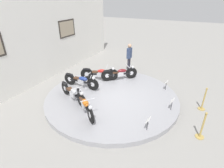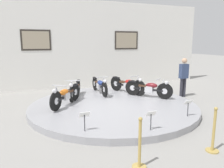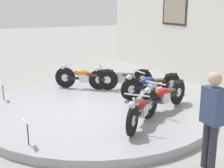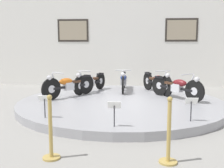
% 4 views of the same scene
% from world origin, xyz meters
% --- Properties ---
extents(ground_plane, '(60.00, 60.00, 0.00)m').
position_xyz_m(ground_plane, '(0.00, 0.00, 0.00)').
color(ground_plane, gray).
extents(display_platform, '(5.97, 5.97, 0.19)m').
position_xyz_m(display_platform, '(0.00, 0.00, 0.10)').
color(display_platform, '#99999E').
rests_on(display_platform, ground_plane).
extents(back_wall, '(14.00, 0.22, 4.52)m').
position_xyz_m(back_wall, '(0.00, 4.33, 2.26)').
color(back_wall, white).
rests_on(back_wall, ground_plane).
extents(motorcycle_orange, '(1.28, 1.61, 0.80)m').
position_xyz_m(motorcycle_orange, '(-1.66, 0.33, 0.58)').
color(motorcycle_orange, black).
rests_on(motorcycle_orange, display_platform).
extents(motorcycle_silver, '(0.82, 1.84, 0.78)m').
position_xyz_m(motorcycle_silver, '(-1.15, 1.27, 0.57)').
color(motorcycle_silver, black).
rests_on(motorcycle_silver, display_platform).
extents(motorcycle_blue, '(0.54, 1.98, 0.79)m').
position_xyz_m(motorcycle_blue, '(0.00, 1.65, 0.57)').
color(motorcycle_blue, black).
rests_on(motorcycle_blue, display_platform).
extents(motorcycle_red, '(0.83, 1.88, 0.81)m').
position_xyz_m(motorcycle_red, '(1.15, 1.27, 0.59)').
color(motorcycle_red, black).
rests_on(motorcycle_red, display_platform).
extents(motorcycle_maroon, '(1.34, 1.54, 0.79)m').
position_xyz_m(motorcycle_maroon, '(1.67, 0.33, 0.58)').
color(motorcycle_maroon, black).
rests_on(motorcycle_maroon, display_platform).
extents(info_placard_front_left, '(0.26, 0.11, 0.51)m').
position_xyz_m(info_placard_front_left, '(-1.58, -2.11, 0.56)').
color(info_placard_front_left, '#333338').
rests_on(info_placard_front_left, display_platform).
extents(info_placard_front_centre, '(0.26, 0.11, 0.51)m').
position_xyz_m(info_placard_front_centre, '(0.00, -2.63, 0.56)').
color(info_placard_front_centre, '#333338').
rests_on(info_placard_front_centre, display_platform).
extents(info_placard_front_right, '(0.26, 0.11, 0.51)m').
position_xyz_m(info_placard_front_right, '(1.58, -2.11, 0.56)').
color(info_placard_front_right, '#333338').
rests_on(info_placard_front_right, display_platform).
extents(stanchion_post_left_of_entry, '(0.28, 0.28, 1.02)m').
position_xyz_m(stanchion_post_left_of_entry, '(-0.91, -3.76, 0.34)').
color(stanchion_post_left_of_entry, tan).
rests_on(stanchion_post_left_of_entry, ground_plane).
extents(stanchion_post_right_of_entry, '(0.28, 0.28, 1.02)m').
position_xyz_m(stanchion_post_right_of_entry, '(0.91, -3.76, 0.34)').
color(stanchion_post_right_of_entry, tan).
rests_on(stanchion_post_right_of_entry, ground_plane).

